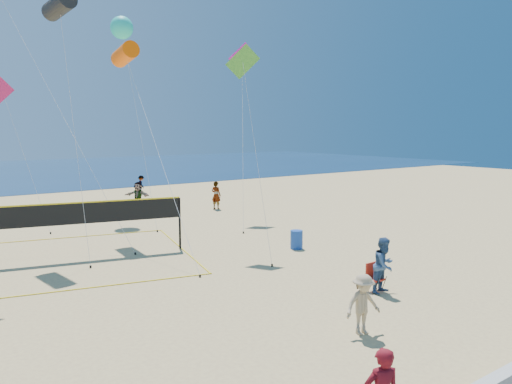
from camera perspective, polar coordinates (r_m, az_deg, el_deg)
ground at (r=12.53m, az=9.88°, el=-18.90°), size 120.00×120.00×0.00m
bystander_a at (r=17.47m, az=14.44°, el=-8.09°), size 1.04×0.87×1.90m
bystander_b at (r=13.99m, az=12.14°, el=-12.44°), size 1.16×0.81×1.65m
far_person_1 at (r=34.85m, az=-13.35°, el=-0.44°), size 1.58×1.75×1.94m
far_person_2 at (r=34.40m, az=-4.58°, el=-0.36°), size 0.72×0.83×1.93m
far_person_4 at (r=43.58m, az=-12.98°, el=0.83°), size 0.71×1.08×1.56m
camp_chair at (r=17.71m, az=13.28°, el=-9.24°), size 0.52×0.64×1.06m
trash_barrel at (r=23.18m, az=4.65°, el=-5.43°), size 0.66×0.66×0.85m
volleyball_net at (r=22.48m, az=-19.79°, el=-3.01°), size 10.89×10.78×2.43m
kite_1 at (r=24.61m, az=-21.56°, el=19.16°), size 1.11×4.79×11.34m
kite_2 at (r=26.84m, az=-14.73°, el=14.95°), size 1.43×10.00×9.79m
kite_4 at (r=23.08m, az=-1.36°, el=13.54°), size 1.83×4.17×9.31m
kite_5 at (r=31.78m, az=-1.59°, el=14.34°), size 4.23×5.24×10.84m
kite_7 at (r=33.57m, az=-15.09°, el=17.67°), size 1.65×7.12×12.43m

